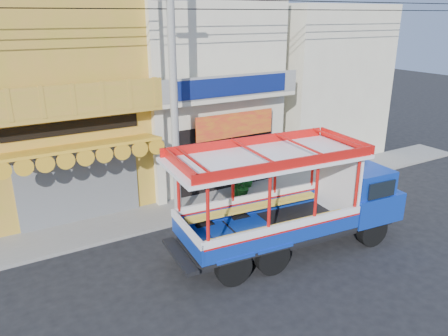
# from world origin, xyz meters

# --- Properties ---
(ground) EXTENTS (90.00, 90.00, 0.00)m
(ground) POSITION_xyz_m (0.00, 0.00, 0.00)
(ground) COLOR black
(ground) RESTS_ON ground
(sidewalk) EXTENTS (30.00, 2.00, 0.12)m
(sidewalk) POSITION_xyz_m (0.00, 4.00, 0.06)
(sidewalk) COLOR slate
(sidewalk) RESTS_ON ground
(shophouse_left) EXTENTS (6.00, 7.50, 8.24)m
(shophouse_left) POSITION_xyz_m (-4.00, 7.96, 4.11)
(shophouse_left) COLOR #B19927
(shophouse_left) RESTS_ON ground
(shophouse_right) EXTENTS (6.00, 6.75, 8.24)m
(shophouse_right) POSITION_xyz_m (2.00, 7.96, 4.11)
(shophouse_right) COLOR beige
(shophouse_right) RESTS_ON ground
(party_pilaster) EXTENTS (0.35, 0.30, 8.00)m
(party_pilaster) POSITION_xyz_m (-1.00, 4.85, 4.00)
(party_pilaster) COLOR beige
(party_pilaster) RESTS_ON ground
(filler_building_right) EXTENTS (6.00, 6.00, 7.60)m
(filler_building_right) POSITION_xyz_m (9.00, 8.00, 3.80)
(filler_building_right) COLOR beige
(filler_building_right) RESTS_ON ground
(utility_pole) EXTENTS (28.00, 0.26, 9.00)m
(utility_pole) POSITION_xyz_m (-0.85, 3.30, 5.03)
(utility_pole) COLOR gray
(utility_pole) RESTS_ON ground
(songthaew_truck) EXTENTS (7.75, 3.09, 3.53)m
(songthaew_truck) POSITION_xyz_m (1.76, -0.33, 1.70)
(songthaew_truck) COLOR black
(songthaew_truck) RESTS_ON ground
(potted_plant_a) EXTENTS (0.98, 0.94, 0.85)m
(potted_plant_a) POSITION_xyz_m (2.02, 4.08, 0.54)
(potted_plant_a) COLOR #164D16
(potted_plant_a) RESTS_ON sidewalk
(potted_plant_b) EXTENTS (0.66, 0.72, 1.06)m
(potted_plant_b) POSITION_xyz_m (1.94, 3.62, 0.65)
(potted_plant_b) COLOR #164D16
(potted_plant_b) RESTS_ON sidewalk
(potted_plant_c) EXTENTS (0.56, 0.56, 0.95)m
(potted_plant_c) POSITION_xyz_m (2.90, 4.64, 0.59)
(potted_plant_c) COLOR #164D16
(potted_plant_c) RESTS_ON sidewalk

